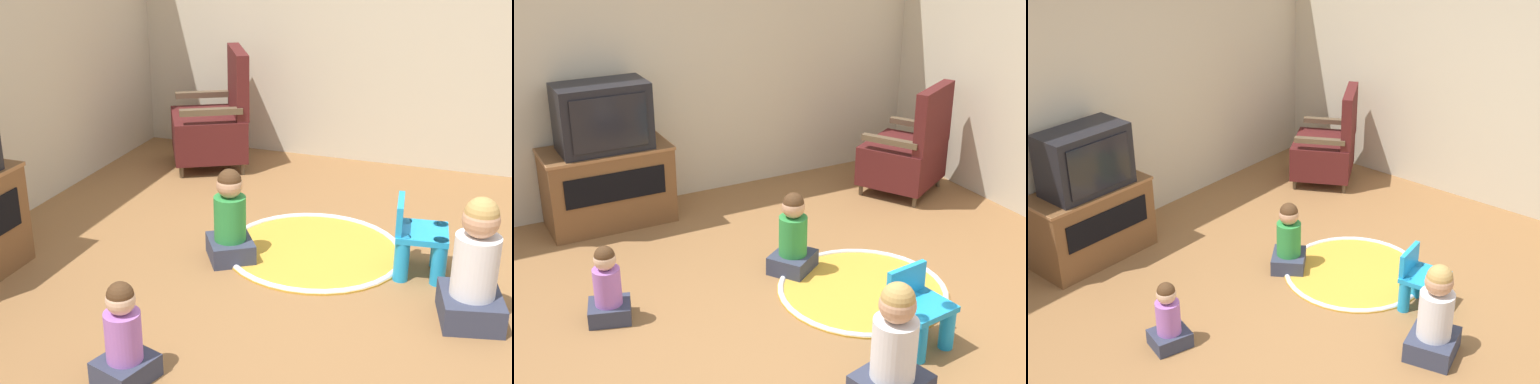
# 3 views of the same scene
# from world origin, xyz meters

# --- Properties ---
(ground_plane) EXTENTS (30.00, 30.00, 0.00)m
(ground_plane) POSITION_xyz_m (0.00, 0.00, 0.00)
(ground_plane) COLOR olive
(wall_right) EXTENTS (0.12, 5.57, 2.56)m
(wall_right) POSITION_xyz_m (2.74, -0.21, 1.28)
(wall_right) COLOR beige
(wall_right) RESTS_ON ground_plane
(black_armchair) EXTENTS (0.87, 0.84, 0.99)m
(black_armchair) POSITION_xyz_m (2.14, 1.58, 0.37)
(black_armchair) COLOR brown
(black_armchair) RESTS_ON ground_plane
(yellow_kid_chair) EXTENTS (0.35, 0.34, 0.47)m
(yellow_kid_chair) POSITION_xyz_m (0.73, -0.34, 0.20)
(yellow_kid_chair) COLOR #1E99DB
(yellow_kid_chair) RESTS_ON ground_plane
(play_mat) EXTENTS (1.15, 1.15, 0.04)m
(play_mat) POSITION_xyz_m (0.80, 0.32, 0.01)
(play_mat) COLOR gold
(play_mat) RESTS_ON ground_plane
(child_watching_left) EXTENTS (0.31, 0.29, 0.51)m
(child_watching_left) POSITION_xyz_m (-0.80, 0.78, 0.22)
(child_watching_left) COLOR #33384C
(child_watching_left) RESTS_ON ground_plane
(child_watching_center) EXTENTS (0.40, 0.39, 0.60)m
(child_watching_center) POSITION_xyz_m (0.52, 0.79, 0.26)
(child_watching_center) COLOR #33384C
(child_watching_center) RESTS_ON ground_plane
(child_watching_right) EXTENTS (0.42, 0.39, 0.71)m
(child_watching_right) POSITION_xyz_m (0.28, -0.69, 0.31)
(child_watching_right) COLOR #33384C
(child_watching_right) RESTS_ON ground_plane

